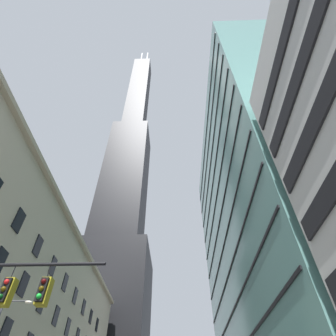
# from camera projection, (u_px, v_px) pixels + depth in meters

# --- Properties ---
(dark_skyscraper) EXTENTS (23.84, 23.84, 210.01)m
(dark_skyscraper) POSITION_uv_depth(u_px,v_px,m) (121.00, 208.00, 100.73)
(dark_skyscraper) COLOR black
(dark_skyscraper) RESTS_ON ground
(glass_office_midrise) EXTENTS (18.77, 40.84, 47.94)m
(glass_office_midrise) POSITION_uv_depth(u_px,v_px,m) (283.00, 222.00, 39.16)
(glass_office_midrise) COLOR slate
(glass_office_midrise) RESTS_ON ground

